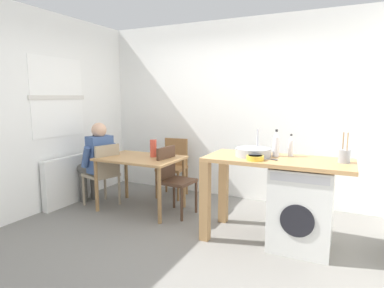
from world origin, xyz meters
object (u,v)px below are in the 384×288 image
at_px(seated_person, 97,159).
at_px(mixing_bowl, 255,158).
at_px(chair_opposite, 173,176).
at_px(utensil_crock, 344,156).
at_px(dining_table, 140,164).
at_px(vase, 153,148).
at_px(chair_person_seat, 104,172).
at_px(bottle_tall_green, 276,144).
at_px(washing_machine, 301,207).
at_px(chair_spare_by_wall, 174,164).
at_px(bottle_squat_brown, 291,146).

bearing_deg(seated_person, mixing_bowl, -82.50).
height_order(chair_opposite, utensil_crock, utensil_crock).
bearing_deg(dining_table, vase, 33.69).
bearing_deg(seated_person, utensil_crock, -76.05).
distance_m(dining_table, chair_person_seat, 0.58).
relative_size(bottle_tall_green, mixing_bowl, 1.67).
relative_size(chair_opposite, washing_machine, 1.05).
xyz_separation_m(chair_person_seat, chair_spare_by_wall, (0.64, 0.89, 0.00)).
height_order(bottle_squat_brown, utensil_crock, utensil_crock).
bearing_deg(dining_table, utensil_crock, -3.83).
bearing_deg(seated_person, chair_spare_by_wall, -27.51).
height_order(washing_machine, bottle_squat_brown, bottle_squat_brown).
bearing_deg(mixing_bowl, utensil_crock, 17.02).
height_order(chair_spare_by_wall, washing_machine, chair_spare_by_wall).
bearing_deg(chair_person_seat, chair_opposite, -64.62).
bearing_deg(chair_person_seat, bottle_squat_brown, -72.38).
relative_size(chair_opposite, mixing_bowl, 5.12).
bearing_deg(bottle_tall_green, utensil_crock, -5.41).
xyz_separation_m(mixing_bowl, utensil_crock, (0.82, 0.25, 0.04)).
bearing_deg(vase, dining_table, -146.31).
xyz_separation_m(washing_machine, utensil_crock, (0.37, 0.05, 0.56)).
height_order(dining_table, chair_opposite, chair_opposite).
bearing_deg(vase, mixing_bowl, -18.48).
bearing_deg(bottle_squat_brown, chair_person_seat, -177.96).
bearing_deg(vase, washing_machine, -9.11).
relative_size(dining_table, bottle_squat_brown, 4.54).
xyz_separation_m(seated_person, washing_machine, (2.85, -0.14, -0.24)).
bearing_deg(mixing_bowl, seated_person, 171.91).
bearing_deg(utensil_crock, vase, 173.53).
bearing_deg(seated_person, vase, -62.71).
bearing_deg(vase, bottle_squat_brown, -4.03).
height_order(bottle_tall_green, vase, bottle_tall_green).
height_order(seated_person, bottle_squat_brown, seated_person).
xyz_separation_m(washing_machine, mixing_bowl, (-0.45, -0.20, 0.52)).
xyz_separation_m(bottle_tall_green, vase, (-1.70, 0.20, -0.19)).
relative_size(mixing_bowl, utensil_crock, 0.59).
relative_size(chair_person_seat, vase, 3.77).
bearing_deg(utensil_crock, chair_opposite, 173.70).
xyz_separation_m(dining_table, bottle_tall_green, (1.85, -0.10, 0.41)).
bearing_deg(washing_machine, seated_person, 177.11).
bearing_deg(vase, chair_opposite, -7.56).
distance_m(bottle_squat_brown, utensil_crock, 0.55).
bearing_deg(chair_opposite, seated_person, -78.35).
bearing_deg(dining_table, mixing_bowl, -13.82).
xyz_separation_m(chair_person_seat, vase, (0.70, 0.22, 0.35)).
xyz_separation_m(seated_person, bottle_tall_green, (2.55, -0.03, 0.38)).
height_order(washing_machine, utensil_crock, utensil_crock).
xyz_separation_m(utensil_crock, vase, (-2.37, 0.27, -0.13)).
height_order(bottle_squat_brown, vase, bottle_squat_brown).
relative_size(bottle_squat_brown, mixing_bowl, 1.38).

